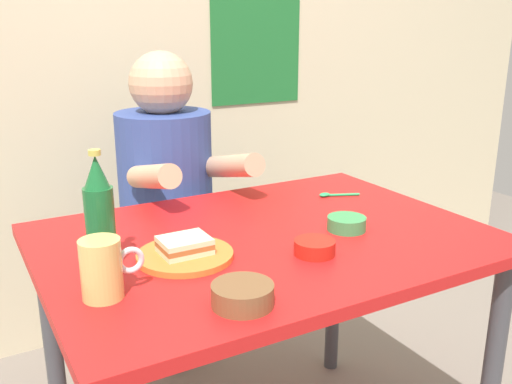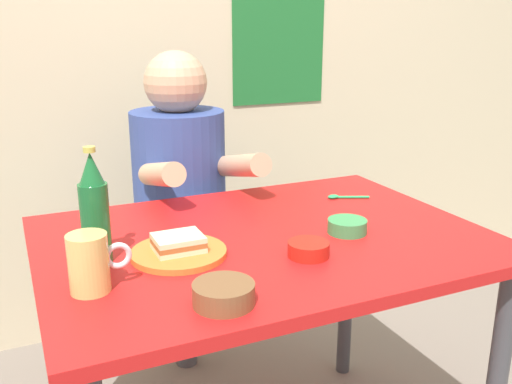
{
  "view_description": "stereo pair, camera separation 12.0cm",
  "coord_description": "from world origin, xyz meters",
  "px_view_note": "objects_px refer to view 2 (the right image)",
  "views": [
    {
      "loc": [
        -0.67,
        -1.14,
        1.25
      ],
      "look_at": [
        0.0,
        0.05,
        0.84
      ],
      "focal_mm": 39.47,
      "sensor_mm": 36.0,
      "label": 1
    },
    {
      "loc": [
        -0.57,
        -1.2,
        1.25
      ],
      "look_at": [
        0.0,
        0.05,
        0.84
      ],
      "focal_mm": 39.47,
      "sensor_mm": 36.0,
      "label": 2
    }
  ],
  "objects_px": {
    "person_seated": "(180,171)",
    "dining_table": "(264,269)",
    "stool": "(184,280)",
    "plate_orange": "(179,253)",
    "dip_bowl_green": "(347,226)",
    "sandwich": "(178,243)",
    "beer_mug": "(90,263)",
    "beer_bottle": "(95,211)"
  },
  "relations": [
    {
      "from": "beer_mug",
      "to": "dining_table",
      "type": "bearing_deg",
      "value": 17.19
    },
    {
      "from": "beer_mug",
      "to": "beer_bottle",
      "type": "xyz_separation_m",
      "value": [
        0.04,
        0.15,
        0.06
      ]
    },
    {
      "from": "dining_table",
      "to": "beer_mug",
      "type": "bearing_deg",
      "value": -162.81
    },
    {
      "from": "plate_orange",
      "to": "beer_mug",
      "type": "relative_size",
      "value": 1.75
    },
    {
      "from": "dining_table",
      "to": "stool",
      "type": "bearing_deg",
      "value": 92.75
    },
    {
      "from": "stool",
      "to": "dip_bowl_green",
      "type": "height_order",
      "value": "dip_bowl_green"
    },
    {
      "from": "dining_table",
      "to": "sandwich",
      "type": "height_order",
      "value": "sandwich"
    },
    {
      "from": "plate_orange",
      "to": "beer_bottle",
      "type": "relative_size",
      "value": 0.84
    },
    {
      "from": "beer_bottle",
      "to": "person_seated",
      "type": "bearing_deg",
      "value": 58.31
    },
    {
      "from": "plate_orange",
      "to": "dip_bowl_green",
      "type": "height_order",
      "value": "dip_bowl_green"
    },
    {
      "from": "person_seated",
      "to": "plate_orange",
      "type": "xyz_separation_m",
      "value": [
        -0.2,
        -0.66,
        -0.02
      ]
    },
    {
      "from": "dining_table",
      "to": "dip_bowl_green",
      "type": "relative_size",
      "value": 11.0
    },
    {
      "from": "dining_table",
      "to": "beer_mug",
      "type": "height_order",
      "value": "beer_mug"
    },
    {
      "from": "beer_bottle",
      "to": "stool",
      "type": "bearing_deg",
      "value": 58.77
    },
    {
      "from": "dining_table",
      "to": "plate_orange",
      "type": "xyz_separation_m",
      "value": [
        -0.23,
        -0.04,
        0.1
      ]
    },
    {
      "from": "sandwich",
      "to": "person_seated",
      "type": "bearing_deg",
      "value": 72.72
    },
    {
      "from": "beer_mug",
      "to": "sandwich",
      "type": "bearing_deg",
      "value": 25.42
    },
    {
      "from": "dip_bowl_green",
      "to": "stool",
      "type": "bearing_deg",
      "value": 108.17
    },
    {
      "from": "stool",
      "to": "person_seated",
      "type": "bearing_deg",
      "value": -90.0
    },
    {
      "from": "stool",
      "to": "dip_bowl_green",
      "type": "distance_m",
      "value": 0.84
    },
    {
      "from": "beer_bottle",
      "to": "dining_table",
      "type": "bearing_deg",
      "value": -1.18
    },
    {
      "from": "sandwich",
      "to": "beer_mug",
      "type": "xyz_separation_m",
      "value": [
        -0.21,
        -0.1,
        0.03
      ]
    },
    {
      "from": "person_seated",
      "to": "sandwich",
      "type": "xyz_separation_m",
      "value": [
        -0.2,
        -0.66,
        0.01
      ]
    },
    {
      "from": "stool",
      "to": "sandwich",
      "type": "relative_size",
      "value": 4.09
    },
    {
      "from": "stool",
      "to": "dip_bowl_green",
      "type": "xyz_separation_m",
      "value": [
        0.23,
        -0.7,
        0.41
      ]
    },
    {
      "from": "plate_orange",
      "to": "dip_bowl_green",
      "type": "xyz_separation_m",
      "value": [
        0.43,
        -0.03,
        0.01
      ]
    },
    {
      "from": "plate_orange",
      "to": "dip_bowl_green",
      "type": "bearing_deg",
      "value": -4.39
    },
    {
      "from": "beer_bottle",
      "to": "dip_bowl_green",
      "type": "distance_m",
      "value": 0.62
    },
    {
      "from": "dining_table",
      "to": "beer_mug",
      "type": "xyz_separation_m",
      "value": [
        -0.44,
        -0.14,
        0.15
      ]
    },
    {
      "from": "plate_orange",
      "to": "beer_mug",
      "type": "height_order",
      "value": "beer_mug"
    },
    {
      "from": "dining_table",
      "to": "dip_bowl_green",
      "type": "bearing_deg",
      "value": -19.61
    },
    {
      "from": "stool",
      "to": "beer_mug",
      "type": "height_order",
      "value": "beer_mug"
    },
    {
      "from": "sandwich",
      "to": "stool",
      "type": "bearing_deg",
      "value": 72.99
    },
    {
      "from": "person_seated",
      "to": "dip_bowl_green",
      "type": "distance_m",
      "value": 0.73
    },
    {
      "from": "plate_orange",
      "to": "dining_table",
      "type": "bearing_deg",
      "value": 9.18
    },
    {
      "from": "dining_table",
      "to": "stool",
      "type": "distance_m",
      "value": 0.7
    },
    {
      "from": "dining_table",
      "to": "beer_mug",
      "type": "relative_size",
      "value": 8.73
    },
    {
      "from": "person_seated",
      "to": "dining_table",
      "type": "bearing_deg",
      "value": -87.2
    },
    {
      "from": "person_seated",
      "to": "beer_bottle",
      "type": "distance_m",
      "value": 0.72
    },
    {
      "from": "dining_table",
      "to": "stool",
      "type": "relative_size",
      "value": 2.44
    },
    {
      "from": "person_seated",
      "to": "dip_bowl_green",
      "type": "height_order",
      "value": "person_seated"
    },
    {
      "from": "sandwich",
      "to": "dip_bowl_green",
      "type": "height_order",
      "value": "sandwich"
    }
  ]
}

